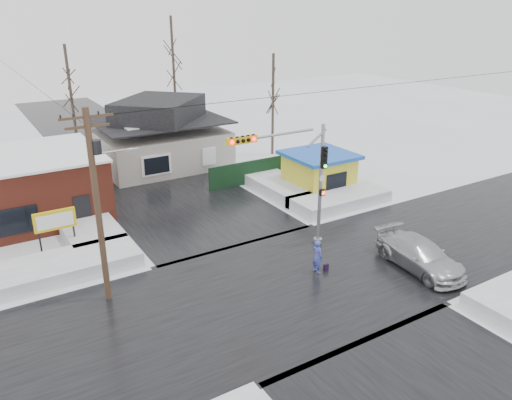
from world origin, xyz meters
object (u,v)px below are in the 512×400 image
utility_pole (98,196)px  kiosk (319,172)px  traffic_signal (298,173)px  car (420,255)px  marquee_sign (55,221)px  pedestrian (317,257)px

utility_pole → kiosk: 18.95m
traffic_signal → utility_pole: size_ratio=0.78×
car → traffic_signal: bearing=134.6°
utility_pole → kiosk: bearing=20.4°
marquee_sign → pedestrian: size_ratio=1.42×
traffic_signal → utility_pole: bearing=177.1°
pedestrian → car: size_ratio=0.34×
traffic_signal → kiosk: traffic_signal is taller
traffic_signal → marquee_sign: 13.42m
traffic_signal → car: bearing=-50.2°
pedestrian → marquee_sign: bearing=46.4°
pedestrian → utility_pole: bearing=68.6°
traffic_signal → marquee_sign: traffic_signal is taller
utility_pole → marquee_sign: (-1.07, 5.99, -3.19)m
car → marquee_sign: bearing=148.3°
traffic_signal → marquee_sign: (-11.43, 6.53, -2.62)m
kiosk → car: (-2.84, -12.10, -0.69)m
marquee_sign → kiosk: size_ratio=0.55×
traffic_signal → marquee_sign: size_ratio=2.75×
marquee_sign → pedestrian: 14.23m
traffic_signal → kiosk: (7.07, 7.03, -3.08)m
utility_pole → pedestrian: utility_pole is taller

